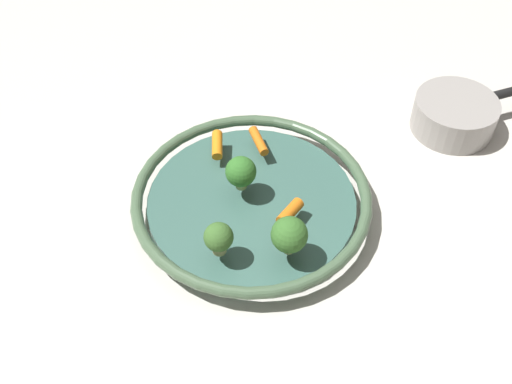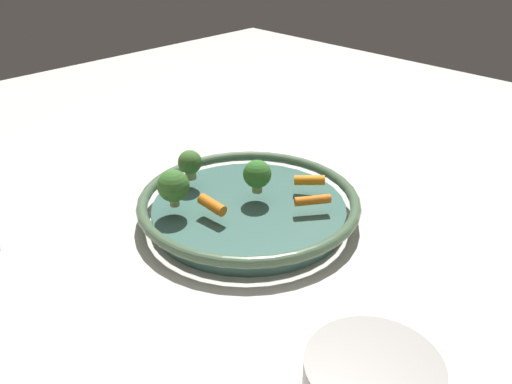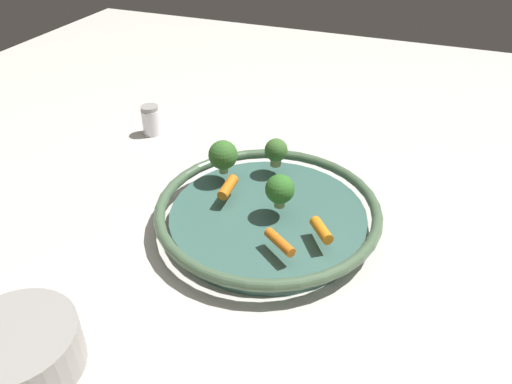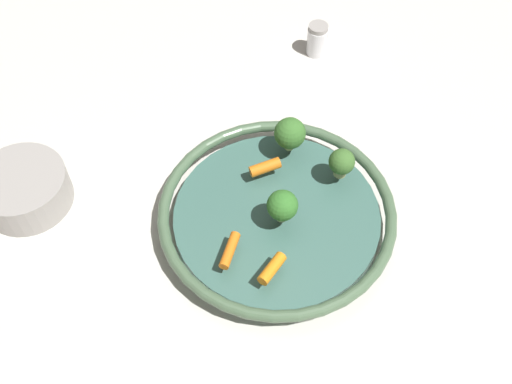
# 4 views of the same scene
# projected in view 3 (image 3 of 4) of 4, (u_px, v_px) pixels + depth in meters

# --- Properties ---
(ground_plane) EXTENTS (2.10, 2.10, 0.00)m
(ground_plane) POSITION_uv_depth(u_px,v_px,m) (268.00, 225.00, 0.79)
(ground_plane) COLOR beige
(serving_bowl) EXTENTS (0.36, 0.36, 0.04)m
(serving_bowl) POSITION_uv_depth(u_px,v_px,m) (268.00, 214.00, 0.78)
(serving_bowl) COLOR #3D665B
(serving_bowl) RESTS_ON ground_plane
(baby_carrot_left) EXTENTS (0.05, 0.04, 0.02)m
(baby_carrot_left) POSITION_uv_depth(u_px,v_px,m) (321.00, 230.00, 0.70)
(baby_carrot_left) COLOR orange
(baby_carrot_left) RESTS_ON serving_bowl
(baby_carrot_near_rim) EXTENTS (0.04, 0.05, 0.02)m
(baby_carrot_near_rim) POSITION_uv_depth(u_px,v_px,m) (280.00, 242.00, 0.68)
(baby_carrot_near_rim) COLOR orange
(baby_carrot_near_rim) RESTS_ON serving_bowl
(baby_carrot_right) EXTENTS (0.05, 0.02, 0.02)m
(baby_carrot_right) POSITION_uv_depth(u_px,v_px,m) (228.00, 187.00, 0.79)
(baby_carrot_right) COLOR orange
(baby_carrot_right) RESTS_ON serving_bowl
(broccoli_floret_mid) EXTENTS (0.05, 0.05, 0.05)m
(broccoli_floret_mid) POSITION_uv_depth(u_px,v_px,m) (281.00, 188.00, 0.75)
(broccoli_floret_mid) COLOR #98A866
(broccoli_floret_mid) RESTS_ON serving_bowl
(broccoli_floret_edge) EXTENTS (0.04, 0.04, 0.05)m
(broccoli_floret_edge) POSITION_uv_depth(u_px,v_px,m) (276.00, 151.00, 0.85)
(broccoli_floret_edge) COLOR tan
(broccoli_floret_edge) RESTS_ON serving_bowl
(broccoli_floret_small) EXTENTS (0.05, 0.05, 0.06)m
(broccoli_floret_small) POSITION_uv_depth(u_px,v_px,m) (223.00, 155.00, 0.82)
(broccoli_floret_small) COLOR #9CA466
(broccoli_floret_small) RESTS_ON serving_bowl
(salt_shaker) EXTENTS (0.04, 0.04, 0.06)m
(salt_shaker) POSITION_uv_depth(u_px,v_px,m) (151.00, 120.00, 1.04)
(salt_shaker) COLOR white
(salt_shaker) RESTS_ON ground_plane
(saucepan) EXTENTS (0.19, 0.16, 0.06)m
(saucepan) POSITION_uv_depth(u_px,v_px,m) (18.00, 351.00, 0.56)
(saucepan) COLOR #9E9993
(saucepan) RESTS_ON ground_plane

